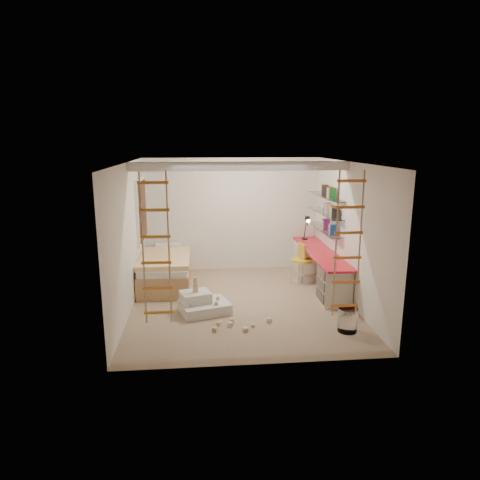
{
  "coord_description": "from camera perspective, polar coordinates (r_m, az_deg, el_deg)",
  "views": [
    {
      "loc": [
        -0.74,
        -7.49,
        2.96
      ],
      "look_at": [
        0.0,
        0.3,
        1.15
      ],
      "focal_mm": 32.0,
      "sensor_mm": 36.0,
      "label": 1
    }
  ],
  "objects": [
    {
      "name": "shelves",
      "position": [
        9.12,
        11.29,
        3.57
      ],
      "size": [
        0.25,
        1.8,
        0.71
      ],
      "color": "white",
      "rests_on": "wall_right"
    },
    {
      "name": "window_frame",
      "position": [
        9.18,
        -13.09,
        3.86
      ],
      "size": [
        0.06,
        1.15,
        1.35
      ],
      "primitive_type": "cube",
      "color": "white",
      "rests_on": "wall_left"
    },
    {
      "name": "rope_ladder_left",
      "position": [
        5.95,
        -11.15,
        -1.3
      ],
      "size": [
        0.41,
        0.04,
        2.13
      ],
      "primitive_type": null,
      "color": "orange",
      "rests_on": "ceiling"
    },
    {
      "name": "task_lamp",
      "position": [
        9.79,
        8.93,
        2.14
      ],
      "size": [
        0.14,
        0.36,
        0.57
      ],
      "color": "black",
      "rests_on": "desk"
    },
    {
      "name": "window_blind",
      "position": [
        9.17,
        -12.84,
        3.86
      ],
      "size": [
        0.02,
        1.0,
        1.2
      ],
      "primitive_type": "cube",
      "color": "#4C2D1E",
      "rests_on": "window_frame"
    },
    {
      "name": "play_platform",
      "position": [
        7.69,
        -5.09,
        -8.53
      ],
      "size": [
        0.97,
        0.85,
        0.36
      ],
      "color": "silver",
      "rests_on": "floor"
    },
    {
      "name": "ceiling_beam",
      "position": [
        7.83,
        -0.0,
        9.81
      ],
      "size": [
        4.0,
        0.18,
        0.16
      ],
      "primitive_type": "cube",
      "color": "white",
      "rests_on": "ceiling"
    },
    {
      "name": "toy_blocks",
      "position": [
        7.29,
        -2.38,
        -9.48
      ],
      "size": [
        1.38,
        1.07,
        0.63
      ],
      "color": "#CCB284",
      "rests_on": "floor"
    },
    {
      "name": "waste_bin",
      "position": [
        7.12,
        14.17,
        -10.29
      ],
      "size": [
        0.31,
        0.31,
        0.39
      ],
      "primitive_type": "cylinder",
      "color": "white",
      "rests_on": "floor"
    },
    {
      "name": "floor",
      "position": [
        8.09,
        0.2,
        -8.45
      ],
      "size": [
        4.5,
        4.5,
        0.0
      ],
      "primitive_type": "plane",
      "color": "#9B7D64",
      "rests_on": "ground"
    },
    {
      "name": "swivel_chair",
      "position": [
        9.24,
        8.22,
        -3.76
      ],
      "size": [
        0.59,
        0.59,
        0.85
      ],
      "color": "gold",
      "rests_on": "floor"
    },
    {
      "name": "rope_ladder_right",
      "position": [
        6.28,
        14.19,
        -0.7
      ],
      "size": [
        0.41,
        0.04,
        2.13
      ],
      "primitive_type": null,
      "color": "orange",
      "rests_on": "ceiling"
    },
    {
      "name": "books",
      "position": [
        9.1,
        11.33,
        4.36
      ],
      "size": [
        0.14,
        0.7,
        0.92
      ],
      "color": "#194CA5",
      "rests_on": "shelves"
    },
    {
      "name": "desk",
      "position": [
        9.07,
        10.54,
        -3.56
      ],
      "size": [
        0.56,
        2.8,
        0.75
      ],
      "color": "red",
      "rests_on": "floor"
    },
    {
      "name": "bed",
      "position": [
        9.13,
        -9.87,
        -3.91
      ],
      "size": [
        1.02,
        2.0,
        0.69
      ],
      "color": "#AD7F51",
      "rests_on": "floor"
    }
  ]
}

